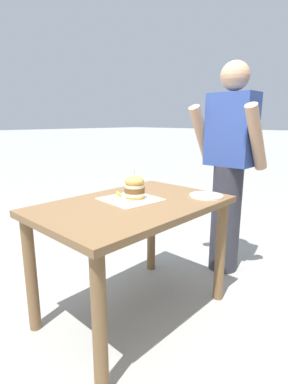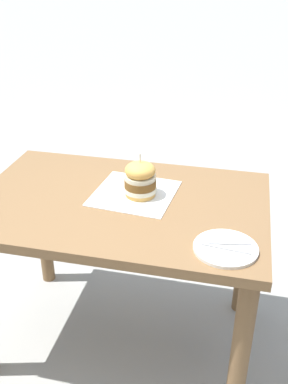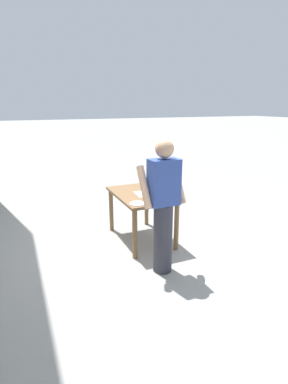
% 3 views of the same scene
% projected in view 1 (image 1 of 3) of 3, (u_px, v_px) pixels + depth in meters
% --- Properties ---
extents(ground_plane, '(80.00, 80.00, 0.00)m').
position_uv_depth(ground_plane, '(134.00, 311.00, 2.01)').
color(ground_plane, '#9E9E99').
extents(patio_table, '(0.77, 1.18, 0.76)m').
position_uv_depth(patio_table, '(133.00, 222.00, 1.87)').
color(patio_table, brown).
rests_on(patio_table, ground).
extents(serving_paper, '(0.35, 0.35, 0.00)m').
position_uv_depth(serving_paper, '(130.00, 199.00, 1.91)').
color(serving_paper, white).
rests_on(serving_paper, patio_table).
extents(sandwich, '(0.13, 0.13, 0.18)m').
position_uv_depth(sandwich, '(135.00, 187.00, 1.91)').
color(sandwich, gold).
rests_on(sandwich, serving_paper).
extents(pickle_spear, '(0.08, 0.06, 0.02)m').
position_uv_depth(pickle_spear, '(119.00, 194.00, 1.98)').
color(pickle_spear, '#8EA83D').
rests_on(pickle_spear, serving_paper).
extents(side_plate_with_forks, '(0.22, 0.22, 0.02)m').
position_uv_depth(side_plate_with_forks, '(206.00, 196.00, 1.98)').
color(side_plate_with_forks, white).
rests_on(side_plate_with_forks, patio_table).
extents(diner_across_table, '(0.55, 0.35, 1.69)m').
position_uv_depth(diner_across_table, '(229.00, 167.00, 2.41)').
color(diner_across_table, '#33333D').
rests_on(diner_across_table, ground).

